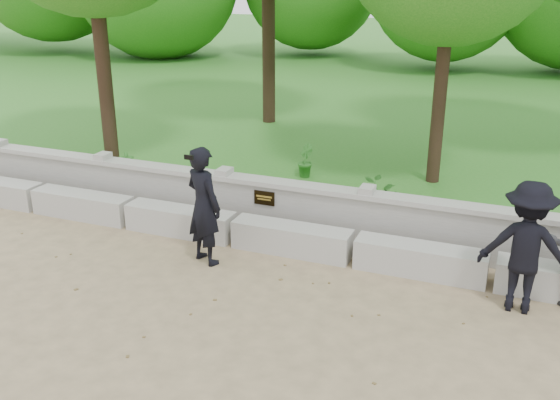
{
  "coord_description": "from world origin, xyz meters",
  "views": [
    {
      "loc": [
        4.13,
        -6.46,
        4.22
      ],
      "look_at": [
        1.05,
        1.27,
        1.1
      ],
      "focal_mm": 40.0,
      "sensor_mm": 36.0,
      "label": 1
    }
  ],
  "objects": [
    {
      "name": "visitor_mid",
      "position": [
        4.37,
        1.38,
        0.88
      ],
      "size": [
        1.15,
        0.68,
        1.76
      ],
      "color": "black",
      "rests_on": "ground"
    },
    {
      "name": "parapet_wall",
      "position": [
        0.0,
        2.6,
        0.46
      ],
      "size": [
        12.5,
        0.35,
        0.9
      ],
      "color": "#A6A39D",
      "rests_on": "ground"
    },
    {
      "name": "lawn",
      "position": [
        0.0,
        14.0,
        0.12
      ],
      "size": [
        40.0,
        22.0,
        0.25
      ],
      "primitive_type": "cube",
      "color": "#2C7221",
      "rests_on": "ground"
    },
    {
      "name": "concrete_bench",
      "position": [
        0.0,
        1.9,
        0.22
      ],
      "size": [
        11.9,
        0.45,
        0.45
      ],
      "color": "#B0AEA7",
      "rests_on": "ground"
    },
    {
      "name": "shrub_c",
      "position": [
        2.09,
        3.3,
        0.58
      ],
      "size": [
        0.78,
        0.76,
        0.66
      ],
      "primitive_type": "imported",
      "rotation": [
        0.0,
        0.0,
        3.78
      ],
      "color": "#2E6D25",
      "rests_on": "lawn"
    },
    {
      "name": "man_main",
      "position": [
        -0.1,
        1.12,
        0.91
      ],
      "size": [
        0.78,
        0.73,
        1.81
      ],
      "color": "black",
      "rests_on": "ground"
    },
    {
      "name": "shrub_b",
      "position": [
        0.17,
        4.85,
        0.58
      ],
      "size": [
        0.42,
        0.45,
        0.66
      ],
      "primitive_type": "imported",
      "rotation": [
        0.0,
        0.0,
        1.99
      ],
      "color": "#2E6D25",
      "rests_on": "lawn"
    },
    {
      "name": "ground",
      "position": [
        0.0,
        0.0,
        0.0
      ],
      "size": [
        80.0,
        80.0,
        0.0
      ],
      "primitive_type": "plane",
      "color": "tan",
      "rests_on": "ground"
    },
    {
      "name": "shrub_a",
      "position": [
        -2.99,
        3.3,
        0.54
      ],
      "size": [
        0.36,
        0.36,
        0.57
      ],
      "primitive_type": "imported",
      "rotation": [
        0.0,
        0.0,
        0.8
      ],
      "color": "#2E6D25",
      "rests_on": "lawn"
    }
  ]
}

